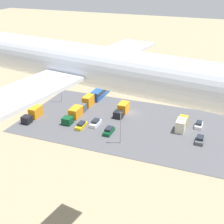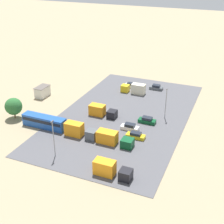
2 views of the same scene
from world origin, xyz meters
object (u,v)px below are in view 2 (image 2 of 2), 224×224
at_px(bus, 44,121).
at_px(parked_truck_1, 135,89).
at_px(shed_building, 42,91).
at_px(parked_car_2, 136,136).
at_px(parked_car_0, 156,87).
at_px(parked_car_3, 130,127).
at_px(parked_truck_3, 101,111).
at_px(parked_truck_0, 79,131).
at_px(parked_truck_4, 113,139).
at_px(parked_truck_2, 110,169).
at_px(parked_car_1, 131,85).
at_px(parked_car_4, 147,120).

distance_m(bus, parked_truck_1, 32.55).
height_order(shed_building, parked_truck_1, parked_truck_1).
bearing_deg(parked_truck_1, parked_car_2, -160.08).
xyz_separation_m(shed_building, parked_car_0, (-18.89, 30.74, -0.86)).
distance_m(parked_car_3, parked_truck_3, 10.67).
height_order(shed_building, parked_truck_0, parked_truck_0).
bearing_deg(shed_building, parked_truck_3, 77.61).
bearing_deg(parked_truck_4, parked_car_2, 137.98).
xyz_separation_m(shed_building, parked_truck_1, (-13.30, 25.27, -0.09)).
distance_m(parked_car_2, parked_truck_2, 15.37).
bearing_deg(parked_truck_2, parked_car_0, -175.23).
distance_m(parked_truck_1, parked_truck_3, 18.43).
bearing_deg(parked_truck_1, parked_truck_0, 173.42).
bearing_deg(parked_truck_3, parked_truck_0, -1.77).
relative_size(parked_car_3, parked_truck_4, 0.52).
xyz_separation_m(parked_car_1, parked_car_2, (29.83, 12.07, 0.00)).
relative_size(parked_car_3, parked_truck_0, 0.56).
height_order(parked_truck_1, parked_truck_3, parked_truck_1).
xyz_separation_m(parked_car_0, parked_truck_3, (23.76, -8.57, 0.65)).
distance_m(parked_car_1, parked_car_3, 28.36).
xyz_separation_m(parked_car_1, parked_truck_1, (4.27, 2.81, 0.82)).
bearing_deg(shed_building, parked_car_2, 70.45).
xyz_separation_m(parked_car_3, parked_truck_4, (7.55, -1.41, 0.62)).
relative_size(shed_building, parked_truck_2, 0.65).
xyz_separation_m(shed_building, parked_car_3, (9.17, 31.92, -0.84)).
distance_m(parked_car_0, parked_car_3, 28.09).
height_order(parked_car_0, parked_truck_1, parked_truck_1).
relative_size(bus, parked_truck_4, 1.34).
relative_size(parked_truck_1, parked_truck_3, 1.01).
height_order(parked_car_2, parked_car_3, parked_car_3).
bearing_deg(parked_truck_2, parked_car_2, -179.65).
bearing_deg(shed_building, parked_car_4, 83.40).
distance_m(parked_car_0, parked_truck_1, 7.87).
distance_m(parked_car_1, parked_car_4, 24.85).
bearing_deg(parked_truck_2, shed_building, -128.58).
height_order(shed_building, parked_car_1, shed_building).
bearing_deg(parked_truck_2, parked_truck_4, -159.31).
bearing_deg(parked_car_1, parked_truck_4, -166.79).
height_order(parked_car_1, parked_car_2, parked_car_2).
bearing_deg(bus, parked_car_3, 109.24).
bearing_deg(bus, parked_truck_4, 88.57).
distance_m(parked_car_1, parked_car_2, 32.18).
relative_size(shed_building, parked_car_1, 1.23).
bearing_deg(parked_car_4, bus, 117.85).
relative_size(bus, parked_truck_2, 1.50).
distance_m(shed_building, parked_truck_4, 34.80).
height_order(parked_car_4, parked_truck_4, parked_truck_4).
height_order(bus, parked_car_4, bus).
bearing_deg(parked_car_4, parked_car_1, 29.70).
xyz_separation_m(bus, parked_truck_3, (-11.38, 10.55, -0.30)).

